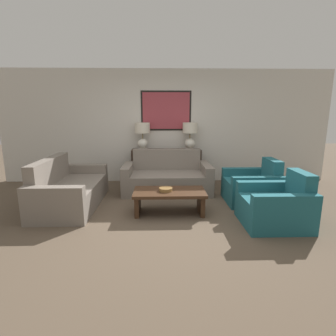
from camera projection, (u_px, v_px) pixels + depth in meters
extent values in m
plane|color=brown|center=(169.00, 221.00, 4.10)|extent=(20.00, 20.00, 0.00)
cube|color=beige|center=(166.00, 127.00, 6.29)|extent=(7.85, 0.10, 2.65)
cube|color=black|center=(166.00, 111.00, 6.16)|extent=(1.18, 0.01, 0.92)
cube|color=#9E3842|center=(166.00, 111.00, 6.15)|extent=(1.10, 0.02, 0.84)
cube|color=#332319|center=(166.00, 166.00, 6.22)|extent=(1.62, 0.37, 0.81)
cylinder|color=silver|center=(143.00, 149.00, 6.12)|extent=(0.20, 0.20, 0.02)
sphere|color=silver|center=(143.00, 143.00, 6.09)|extent=(0.23, 0.23, 0.23)
cylinder|color=#8C7A51|center=(143.00, 136.00, 6.06)|extent=(0.02, 0.02, 0.13)
cylinder|color=beige|center=(142.00, 128.00, 6.02)|extent=(0.34, 0.34, 0.24)
cylinder|color=silver|center=(190.00, 149.00, 6.15)|extent=(0.20, 0.20, 0.02)
sphere|color=silver|center=(190.00, 143.00, 6.12)|extent=(0.23, 0.23, 0.23)
cylinder|color=#8C7A51|center=(190.00, 136.00, 6.09)|extent=(0.02, 0.02, 0.13)
cylinder|color=beige|center=(190.00, 128.00, 6.05)|extent=(0.34, 0.34, 0.24)
cube|color=slate|center=(167.00, 184.00, 5.47)|extent=(1.48, 0.75, 0.42)
cube|color=slate|center=(167.00, 168.00, 5.88)|extent=(1.48, 0.18, 0.87)
cube|color=slate|center=(128.00, 179.00, 5.52)|extent=(0.18, 0.93, 0.60)
cube|color=slate|center=(206.00, 178.00, 5.57)|extent=(0.18, 0.93, 0.60)
cube|color=slate|center=(77.00, 194.00, 4.75)|extent=(0.75, 1.48, 0.42)
cube|color=slate|center=(50.00, 183.00, 4.69)|extent=(0.18, 1.48, 0.87)
cube|color=slate|center=(54.00, 206.00, 3.92)|extent=(0.93, 0.18, 0.60)
cube|color=slate|center=(85.00, 178.00, 5.54)|extent=(0.93, 0.18, 0.60)
cube|color=#3D2616|center=(169.00, 192.00, 4.37)|extent=(1.19, 0.61, 0.05)
cube|color=#3D2616|center=(138.00, 204.00, 4.39)|extent=(0.07, 0.49, 0.34)
cube|color=#3D2616|center=(201.00, 203.00, 4.42)|extent=(0.07, 0.49, 0.34)
cylinder|color=olive|center=(166.00, 189.00, 4.34)|extent=(0.22, 0.22, 0.05)
cube|color=#1E5B66|center=(246.00, 191.00, 4.94)|extent=(0.75, 0.57, 0.42)
cube|color=#1E5B66|center=(271.00, 181.00, 4.91)|extent=(0.18, 0.57, 0.82)
cube|color=#1E5B66|center=(245.00, 182.00, 5.27)|extent=(0.93, 0.14, 0.58)
cube|color=#1E5B66|center=(258.00, 193.00, 4.57)|extent=(0.93, 0.14, 0.58)
cube|color=#1E5B66|center=(267.00, 211.00, 3.94)|extent=(0.75, 0.57, 0.42)
cube|color=#1E5B66|center=(299.00, 198.00, 3.91)|extent=(0.18, 0.57, 0.82)
cube|color=#1E5B66|center=(264.00, 198.00, 4.28)|extent=(0.93, 0.14, 0.58)
cube|color=#1E5B66|center=(285.00, 215.00, 3.58)|extent=(0.93, 0.14, 0.58)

